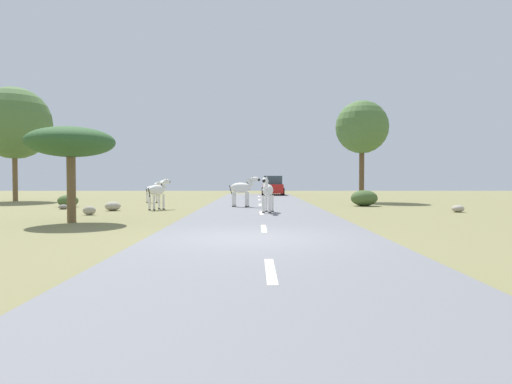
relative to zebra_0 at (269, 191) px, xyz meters
The scene contains 17 objects.
ground_plane 8.30m from the zebra_0, 94.35° to the right, with size 90.00×90.00×0.00m, color olive.
road 8.27m from the zebra_0, 91.88° to the right, with size 6.00×64.00×0.05m, color slate.
lane_markings 9.27m from the zebra_0, 91.67° to the right, with size 0.16×56.00×0.01m.
zebra_0 is the anchor object (origin of this frame).
zebra_1 11.47m from the zebra_0, 128.41° to the left, with size 0.90×1.36×1.39m.
zebra_2 5.91m from the zebra_0, 155.07° to the left, with size 1.00×1.57×1.59m.
zebra_3 4.13m from the zebra_0, 107.34° to the left, with size 1.67×0.87×1.65m.
car_0 21.25m from the zebra_0, 87.23° to the left, with size 2.07×4.36×1.74m.
tree_0 20.78m from the zebra_0, 147.06° to the left, with size 4.90×4.90×7.79m.
tree_2 12.75m from the zebra_0, 57.31° to the left, with size 3.50×3.50×6.72m.
tree_4 8.15m from the zebra_0, 151.29° to the right, with size 3.00×3.00×3.34m.
bush_0 11.69m from the zebra_0, 156.59° to the left, with size 1.09×0.98×0.65m, color #425B2D.
bush_1 7.82m from the zebra_0, 44.45° to the left, with size 1.49×1.34×0.89m, color #425B2D.
rock_0 7.62m from the zebra_0, behind, with size 0.54×0.39×0.37m, color #A89E8C.
rock_1 10.61m from the zebra_0, 164.40° to the left, with size 0.45×0.44×0.24m, color gray.
rock_2 7.64m from the zebra_0, 165.98° to the left, with size 0.75×0.66×0.43m, color #A89E8C.
rock_3 8.83m from the zebra_0, ahead, with size 0.55×0.52×0.32m, color #A89E8C.
Camera 1 is at (0.12, -11.07, 1.53)m, focal length 31.01 mm.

